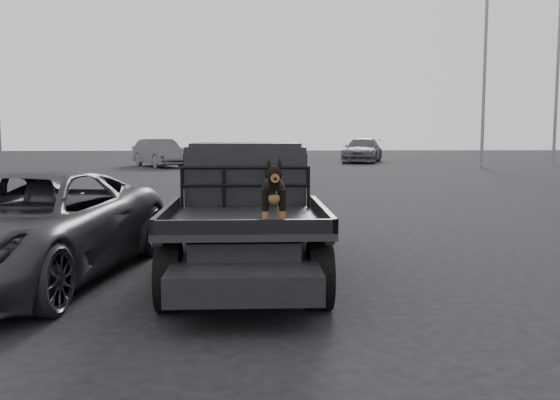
{
  "coord_description": "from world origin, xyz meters",
  "views": [
    {
      "loc": [
        -0.21,
        -6.18,
        1.97
      ],
      "look_at": [
        0.08,
        -0.22,
        1.31
      ],
      "focal_mm": 40.0,
      "sensor_mm": 36.0,
      "label": 1
    }
  ],
  "objects_px": {
    "distant_car_a": "(160,153)",
    "distant_car_b": "(363,150)",
    "floodlight_mid": "(486,25)",
    "floodlight_far": "(560,27)",
    "flatbed_ute": "(246,242)",
    "dog": "(273,196)",
    "parked_suv": "(24,227)"
  },
  "relations": [
    {
      "from": "distant_car_a",
      "to": "distant_car_b",
      "type": "distance_m",
      "value": 13.24
    },
    {
      "from": "distant_car_b",
      "to": "floodlight_mid",
      "type": "xyz_separation_m",
      "value": [
        5.48,
        -6.32,
        6.95
      ]
    },
    {
      "from": "distant_car_b",
      "to": "floodlight_far",
      "type": "distance_m",
      "value": 13.49
    },
    {
      "from": "flatbed_ute",
      "to": "distant_car_a",
      "type": "distance_m",
      "value": 27.5
    },
    {
      "from": "dog",
      "to": "distant_car_b",
      "type": "distance_m",
      "value": 34.32
    },
    {
      "from": "dog",
      "to": "distant_car_b",
      "type": "relative_size",
      "value": 0.14
    },
    {
      "from": "flatbed_ute",
      "to": "dog",
      "type": "distance_m",
      "value": 2.06
    },
    {
      "from": "parked_suv",
      "to": "flatbed_ute",
      "type": "bearing_deg",
      "value": 13.49
    },
    {
      "from": "distant_car_b",
      "to": "floodlight_far",
      "type": "xyz_separation_m",
      "value": [
        10.6,
        -4.2,
        7.21
      ]
    },
    {
      "from": "floodlight_mid",
      "to": "floodlight_far",
      "type": "height_order",
      "value": "floodlight_far"
    },
    {
      "from": "distant_car_b",
      "to": "floodlight_mid",
      "type": "relative_size",
      "value": 0.38
    },
    {
      "from": "parked_suv",
      "to": "floodlight_mid",
      "type": "bearing_deg",
      "value": 67.38
    },
    {
      "from": "dog",
      "to": "parked_suv",
      "type": "xyz_separation_m",
      "value": [
        -3.2,
        1.63,
        -0.57
      ]
    },
    {
      "from": "dog",
      "to": "flatbed_ute",
      "type": "bearing_deg",
      "value": 99.46
    },
    {
      "from": "distant_car_b",
      "to": "floodlight_mid",
      "type": "height_order",
      "value": "floodlight_mid"
    },
    {
      "from": "parked_suv",
      "to": "distant_car_a",
      "type": "relative_size",
      "value": 1.1
    },
    {
      "from": "floodlight_mid",
      "to": "floodlight_far",
      "type": "xyz_separation_m",
      "value": [
        5.12,
        2.13,
        0.26
      ]
    },
    {
      "from": "floodlight_far",
      "to": "distant_car_b",
      "type": "bearing_deg",
      "value": 158.41
    },
    {
      "from": "distant_car_b",
      "to": "floodlight_mid",
      "type": "distance_m",
      "value": 10.88
    },
    {
      "from": "distant_car_b",
      "to": "flatbed_ute",
      "type": "bearing_deg",
      "value": -85.44
    },
    {
      "from": "flatbed_ute",
      "to": "distant_car_b",
      "type": "xyz_separation_m",
      "value": [
        7.36,
        31.72,
        0.32
      ]
    },
    {
      "from": "flatbed_ute",
      "to": "floodlight_mid",
      "type": "relative_size",
      "value": 0.38
    },
    {
      "from": "dog",
      "to": "floodlight_far",
      "type": "relative_size",
      "value": 0.05
    },
    {
      "from": "parked_suv",
      "to": "distant_car_a",
      "type": "bearing_deg",
      "value": 103.39
    },
    {
      "from": "dog",
      "to": "floodlight_mid",
      "type": "xyz_separation_m",
      "value": [
        12.53,
        27.26,
        6.43
      ]
    },
    {
      "from": "distant_car_b",
      "to": "floodlight_far",
      "type": "height_order",
      "value": "floodlight_far"
    },
    {
      "from": "distant_car_a",
      "to": "floodlight_mid",
      "type": "xyz_separation_m",
      "value": [
        17.86,
        -1.63,
        6.94
      ]
    },
    {
      "from": "dog",
      "to": "distant_car_b",
      "type": "bearing_deg",
      "value": 78.15
    },
    {
      "from": "parked_suv",
      "to": "floodlight_mid",
      "type": "height_order",
      "value": "floodlight_mid"
    },
    {
      "from": "dog",
      "to": "distant_car_a",
      "type": "height_order",
      "value": "dog"
    },
    {
      "from": "dog",
      "to": "floodlight_mid",
      "type": "bearing_deg",
      "value": 65.31
    },
    {
      "from": "dog",
      "to": "distant_car_a",
      "type": "bearing_deg",
      "value": 100.45
    }
  ]
}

